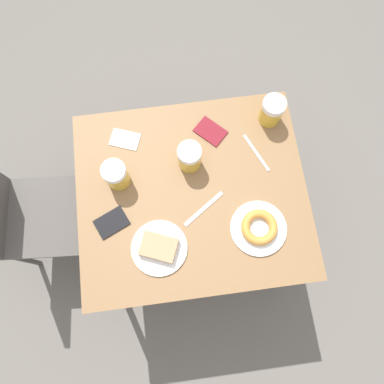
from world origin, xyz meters
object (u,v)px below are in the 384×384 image
Objects in this scene: chair at (18,215)px; plate_with_cake at (159,248)px; plate_with_donut at (259,228)px; beer_mug_center at (189,157)px; beer_mug_left at (116,175)px; knife at (204,209)px; fork at (256,153)px; passport_far_edge at (210,131)px; beer_mug_right at (272,111)px; napkin_folded at (125,139)px; passport_near_edge at (112,223)px.

chair is 0.76m from plate_with_cake.
beer_mug_center is (0.31, 0.24, 0.05)m from plate_with_donut.
beer_mug_left is 0.74× the size of knife.
fork is 1.18× the size of passport_far_edge.
beer_mug_right is at bearing -28.45° from fork.
beer_mug_left is at bearing -83.24° from chair.
napkin_folded is (0.45, 0.49, -0.02)m from plate_with_donut.
plate_with_cake reaches higher than passport_far_edge.
plate_with_donut is at bearing -117.97° from knife.
plate_with_donut is (0.03, -0.40, 0.00)m from plate_with_cake.
plate_with_donut is 0.49m from beer_mug_right.
plate_with_donut is 1.59× the size of napkin_folded.
napkin_folded is (0.14, 0.26, -0.06)m from beer_mug_center.
napkin_folded is 0.45m from knife.
knife is (0.11, 0.20, -0.02)m from plate_with_donut.
beer_mug_left is 0.74× the size of fork.
chair is 3.70× the size of plate_with_donut.
plate_with_donut is at bearing -117.25° from beer_mug_left.
fork is 1.18× the size of passport_near_edge.
plate_with_donut is 0.46m from passport_far_edge.
passport_far_edge is at bearing -39.66° from beer_mug_center.
fork is at bearing -82.25° from chair.
chair reaches higher than plate_with_donut.
napkin_folded is at bearing -13.17° from passport_near_edge.
plate_with_cake reaches higher than passport_near_edge.
plate_with_cake is at bearing -108.54° from chair.
beer_mug_right is at bearing -75.28° from chair.
beer_mug_center is 0.93× the size of napkin_folded.
napkin_folded is at bearing 88.28° from passport_far_edge.
passport_far_edge is at bearing 55.50° from fork.
knife is (0.13, -0.19, -0.01)m from plate_with_cake.
beer_mug_center is 1.00× the size of beer_mug_right.
plate_with_donut is at bearing -163.83° from passport_far_edge.
passport_near_edge is at bearing 121.83° from beer_mug_center.
knife is 1.18× the size of passport_near_edge.
beer_mug_left reaches higher than passport_near_edge.
chair is 0.65m from napkin_folded.
beer_mug_center is 0.22m from knife.
chair reaches higher than napkin_folded.
plate_with_cake reaches higher than plate_with_donut.
plate_with_cake is at bearing 93.68° from plate_with_donut.
fork is at bearing -124.50° from passport_far_edge.
plate_with_cake is 1.24× the size of fork.
beer_mug_right is (0.22, -1.19, 0.31)m from chair.
plate_with_donut is at bearing 164.35° from beer_mug_right.
knife is at bearing -171.46° from beer_mug_center.
beer_mug_right is 0.93× the size of napkin_folded.
chair is at bearing 92.48° from beer_mug_left.
plate_with_cake is at bearing 154.11° from beer_mug_center.
plate_with_cake reaches higher than napkin_folded.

